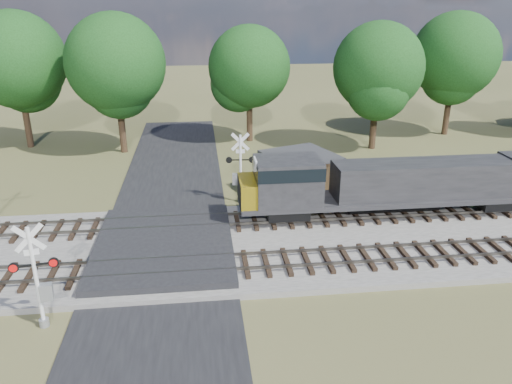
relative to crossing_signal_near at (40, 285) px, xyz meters
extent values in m
plane|color=#4A4D29|center=(4.37, 5.38, -1.88)|extent=(160.00, 160.00, 0.00)
cube|color=gray|center=(14.37, 5.88, -1.73)|extent=(140.00, 10.00, 0.30)
cube|color=black|center=(4.37, 5.38, -1.84)|extent=(7.00, 60.00, 0.08)
cube|color=#262628|center=(4.37, 5.88, -1.56)|extent=(7.00, 9.00, 0.62)
cube|color=black|center=(6.37, 3.38, -1.49)|extent=(44.00, 2.60, 0.18)
cube|color=#555149|center=(14.37, 2.66, -1.32)|extent=(140.00, 0.08, 0.15)
cube|color=#555149|center=(14.37, 4.10, -1.32)|extent=(140.00, 0.08, 0.15)
cube|color=black|center=(6.37, 8.38, -1.49)|extent=(44.00, 2.60, 0.18)
cube|color=#555149|center=(14.37, 7.66, -1.32)|extent=(140.00, 0.08, 0.15)
cube|color=#555149|center=(14.37, 9.10, -1.32)|extent=(140.00, 0.08, 0.15)
cylinder|color=silver|center=(-0.09, -0.02, 0.31)|extent=(0.15, 0.15, 4.37)
cylinder|color=gray|center=(-0.09, -0.02, -1.71)|extent=(0.39, 0.39, 0.33)
cube|color=silver|center=(-0.09, -0.02, 2.06)|extent=(1.13, 0.25, 1.14)
cube|color=silver|center=(-0.09, -0.02, 2.06)|extent=(1.13, 0.25, 1.14)
cube|color=silver|center=(-0.09, -0.02, 1.46)|extent=(0.54, 0.13, 0.24)
cube|color=black|center=(-0.09, -0.02, 0.91)|extent=(1.73, 0.38, 0.07)
cylinder|color=red|center=(-0.79, -0.15, 0.91)|extent=(0.41, 0.18, 0.39)
cylinder|color=red|center=(0.61, 0.11, 0.91)|extent=(0.41, 0.18, 0.39)
cube|color=gray|center=(0.18, 0.03, -0.34)|extent=(0.54, 0.41, 0.71)
cylinder|color=silver|center=(8.92, 12.26, 0.36)|extent=(0.16, 0.16, 4.46)
cylinder|color=gray|center=(8.92, 12.26, -1.71)|extent=(0.40, 0.40, 0.33)
cube|color=silver|center=(8.92, 12.26, 2.14)|extent=(1.17, 0.13, 1.17)
cube|color=silver|center=(8.92, 12.26, 2.14)|extent=(1.17, 0.13, 1.17)
cube|color=silver|center=(8.92, 12.26, 1.53)|extent=(0.56, 0.08, 0.25)
cube|color=black|center=(8.92, 12.26, 0.97)|extent=(1.79, 0.20, 0.07)
cylinder|color=red|center=(9.64, 12.21, 0.97)|extent=(0.41, 0.14, 0.40)
cylinder|color=red|center=(8.20, 12.32, 0.97)|extent=(0.41, 0.14, 0.40)
cube|color=gray|center=(8.64, 12.28, -0.31)|extent=(0.53, 0.37, 0.73)
cube|color=#4A361F|center=(12.93, 13.04, -0.54)|extent=(4.90, 4.90, 2.67)
cube|color=#2F2F32|center=(12.93, 13.04, 0.89)|extent=(5.39, 5.39, 0.19)
cylinder|color=black|center=(-8.57, 27.38, 1.03)|extent=(0.56, 0.56, 5.81)
sphere|color=#133611|center=(-8.57, 27.38, 5.68)|extent=(8.13, 8.13, 8.13)
cylinder|color=black|center=(-0.08, 24.79, 1.00)|extent=(0.56, 0.56, 5.75)
sphere|color=#133611|center=(-0.08, 24.79, 5.60)|extent=(8.05, 8.05, 8.05)
cylinder|color=black|center=(11.06, 27.21, 0.72)|extent=(0.56, 0.56, 5.18)
sphere|color=#133611|center=(11.06, 27.21, 4.86)|extent=(7.25, 7.25, 7.25)
cylinder|color=black|center=(21.50, 23.39, 0.82)|extent=(0.56, 0.56, 5.39)
sphere|color=#133611|center=(21.50, 23.39, 5.13)|extent=(7.54, 7.54, 7.54)
cylinder|color=black|center=(30.21, 27.39, 0.98)|extent=(0.56, 0.56, 5.72)
sphere|color=#133611|center=(30.21, 27.39, 5.55)|extent=(8.00, 8.00, 8.00)
camera|label=1|loc=(6.40, -17.65, 10.36)|focal=35.00mm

